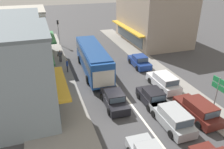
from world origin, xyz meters
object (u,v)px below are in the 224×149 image
at_px(sedan_behind_bus_near, 114,100).
at_px(parked_sedan_kerb_third, 139,61).
at_px(hatchback_behind_bus_mid, 152,97).
at_px(traffic_light_downstreet, 58,28).
at_px(pedestrian_browsing_midblock, 67,65).
at_px(parked_wagon_kerb_second, 164,81).
at_px(pedestrian_with_handbag_near, 60,55).
at_px(directional_road_sign, 218,87).
at_px(city_bus, 93,57).
at_px(wagon_adjacent_lane_lead, 172,118).
at_px(parked_wagon_kerb_front, 198,110).

relative_size(sedan_behind_bus_near, parked_sedan_kerb_third, 1.01).
xyz_separation_m(hatchback_behind_bus_mid, traffic_light_downstreet, (-6.15, 21.16, 2.15)).
bearing_deg(parked_sedan_kerb_third, pedestrian_browsing_midblock, 174.62).
distance_m(hatchback_behind_bus_mid, parked_wagon_kerb_second, 3.61).
distance_m(sedan_behind_bus_near, pedestrian_with_handbag_near, 12.79).
xyz_separation_m(hatchback_behind_bus_mid, pedestrian_browsing_midblock, (-6.50, 9.48, 0.36)).
bearing_deg(directional_road_sign, city_bus, 122.17).
bearing_deg(traffic_light_downstreet, parked_sedan_kerb_third, -54.69).
xyz_separation_m(hatchback_behind_bus_mid, parked_sedan_kerb_third, (2.74, 8.61, -0.05)).
bearing_deg(pedestrian_browsing_midblock, directional_road_sign, -50.00).
bearing_deg(hatchback_behind_bus_mid, parked_wagon_kerb_second, 41.94).
relative_size(sedan_behind_bus_near, parked_wagon_kerb_second, 0.95).
bearing_deg(city_bus, directional_road_sign, -57.83).
bearing_deg(sedan_behind_bus_near, hatchback_behind_bus_mid, -13.12).
height_order(wagon_adjacent_lane_lead, sedan_behind_bus_near, wagon_adjacent_lane_lead).
distance_m(city_bus, parked_wagon_kerb_second, 8.94).
distance_m(parked_wagon_kerb_front, pedestrian_browsing_midblock, 15.58).
height_order(hatchback_behind_bus_mid, pedestrian_with_handbag_near, pedestrian_with_handbag_near).
bearing_deg(sedan_behind_bus_near, city_bus, 89.80).
xyz_separation_m(city_bus, parked_wagon_kerb_front, (6.10, -11.94, -1.14)).
height_order(city_bus, directional_road_sign, directional_road_sign).
height_order(hatchback_behind_bus_mid, pedestrian_browsing_midblock, pedestrian_browsing_midblock).
bearing_deg(parked_wagon_kerb_front, parked_sedan_kerb_third, 89.68).
distance_m(hatchback_behind_bus_mid, pedestrian_browsing_midblock, 11.50).
bearing_deg(parked_wagon_kerb_second, directional_road_sign, -75.25).
bearing_deg(sedan_behind_bus_near, parked_sedan_kerb_third, 51.55).
relative_size(traffic_light_downstreet, directional_road_sign, 1.17).
height_order(hatchback_behind_bus_mid, wagon_adjacent_lane_lead, wagon_adjacent_lane_lead).
bearing_deg(parked_sedan_kerb_third, parked_wagon_kerb_front, -90.32).
height_order(directional_road_sign, pedestrian_browsing_midblock, directional_road_sign).
bearing_deg(parked_wagon_kerb_second, hatchback_behind_bus_mid, -138.06).
bearing_deg(sedan_behind_bus_near, pedestrian_browsing_midblock, 109.36).
distance_m(parked_wagon_kerb_front, traffic_light_downstreet, 25.91).
distance_m(city_bus, pedestrian_browsing_midblock, 3.25).
relative_size(parked_wagon_kerb_second, directional_road_sign, 1.25).
distance_m(city_bus, pedestrian_with_handbag_near, 5.59).
bearing_deg(parked_sedan_kerb_third, directional_road_sign, -83.09).
height_order(hatchback_behind_bus_mid, parked_wagon_kerb_second, parked_wagon_kerb_second).
height_order(wagon_adjacent_lane_lead, parked_wagon_kerb_front, same).
bearing_deg(parked_wagon_kerb_front, wagon_adjacent_lane_lead, -173.86).
xyz_separation_m(parked_sedan_kerb_third, pedestrian_browsing_midblock, (-9.24, 0.87, 0.40)).
xyz_separation_m(city_bus, pedestrian_with_handbag_near, (-3.52, 4.27, -0.81)).
relative_size(parked_sedan_kerb_third, pedestrian_browsing_midblock, 2.61).
relative_size(city_bus, wagon_adjacent_lane_lead, 2.43).
bearing_deg(city_bus, wagon_adjacent_lane_lead, -74.25).
relative_size(hatchback_behind_bus_mid, pedestrian_browsing_midblock, 2.29).
distance_m(wagon_adjacent_lane_lead, parked_wagon_kerb_front, 2.67).
relative_size(hatchback_behind_bus_mid, pedestrian_with_handbag_near, 2.29).
bearing_deg(pedestrian_browsing_midblock, parked_wagon_kerb_front, -53.91).
xyz_separation_m(sedan_behind_bus_near, traffic_light_downstreet, (-2.70, 20.36, 2.19)).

